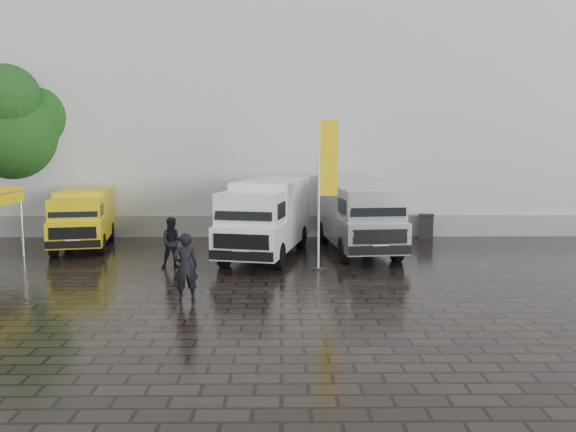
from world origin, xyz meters
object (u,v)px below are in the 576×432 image
person_tent (173,243)px  person_front (185,267)px  flagpole (324,183)px  van_yellow (83,219)px  van_white (266,219)px  wheelie_bin (426,226)px  van_silver (357,215)px

person_tent → person_front: bearing=-90.5°
flagpole → person_front: bearing=-136.0°
person_front → person_tent: (-1.15, 4.22, -0.06)m
van_yellow → flagpole: (9.70, -4.18, 1.79)m
van_yellow → van_white: bearing=-24.8°
wheelie_bin → person_front: 13.93m
wheelie_bin → person_tent: bearing=-134.8°
person_tent → van_white: bearing=16.6°
flagpole → wheelie_bin: bearing=51.1°
wheelie_bin → person_tent: 12.12m
wheelie_bin → person_front: bearing=-117.1°
van_yellow → wheelie_bin: (14.89, 2.25, -0.63)m
van_silver → person_front: van_silver is taller
person_tent → wheelie_bin: bearing=14.8°
flagpole → person_front: (-4.08, -3.95, -2.04)m
van_yellow → van_silver: (11.28, -0.88, 0.26)m
van_white → person_tent: 3.82m
wheelie_bin → person_tent: person_tent is taller
flagpole → van_silver: bearing=64.4°
person_front → wheelie_bin: bearing=-149.3°
flagpole → person_tent: size_ratio=3.00×
van_yellow → person_front: (5.62, -8.13, -0.25)m
van_white → van_silver: size_ratio=0.99×
wheelie_bin → person_front: size_ratio=0.60×
van_silver → person_front: bearing=-134.0°
van_yellow → person_tent: bearing=-52.2°
wheelie_bin → person_tent: size_ratio=0.64×
wheelie_bin → van_yellow: bearing=-156.7°
van_yellow → wheelie_bin: 15.07m
van_silver → wheelie_bin: van_silver is taller
van_yellow → person_front: van_yellow is taller
van_yellow → flagpole: size_ratio=0.98×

